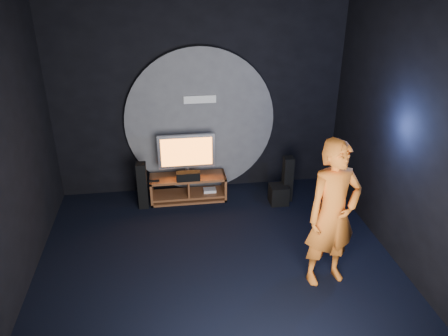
{
  "coord_description": "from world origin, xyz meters",
  "views": [
    {
      "loc": [
        -0.61,
        -4.76,
        3.86
      ],
      "look_at": [
        0.22,
        1.05,
        1.05
      ],
      "focal_mm": 35.0,
      "sensor_mm": 36.0,
      "label": 1
    }
  ],
  "objects_px": {
    "media_console": "(189,189)",
    "tv": "(187,153)",
    "tower_speaker_right": "(288,179)",
    "subwoofer": "(279,194)",
    "tower_speaker_left": "(142,186)",
    "player": "(333,214)"
  },
  "relations": [
    {
      "from": "tower_speaker_right",
      "to": "subwoofer",
      "type": "height_order",
      "value": "tower_speaker_right"
    },
    {
      "from": "tv",
      "to": "tower_speaker_left",
      "type": "relative_size",
      "value": 1.19
    },
    {
      "from": "tower_speaker_left",
      "to": "subwoofer",
      "type": "distance_m",
      "value": 2.35
    },
    {
      "from": "subwoofer",
      "to": "player",
      "type": "relative_size",
      "value": 0.17
    },
    {
      "from": "media_console",
      "to": "tower_speaker_left",
      "type": "distance_m",
      "value": 0.83
    },
    {
      "from": "media_console",
      "to": "tv",
      "type": "xyz_separation_m",
      "value": [
        -0.01,
        0.07,
        0.66
      ]
    },
    {
      "from": "tv",
      "to": "media_console",
      "type": "bearing_deg",
      "value": -83.71
    },
    {
      "from": "subwoofer",
      "to": "player",
      "type": "height_order",
      "value": "player"
    },
    {
      "from": "subwoofer",
      "to": "tower_speaker_right",
      "type": "bearing_deg",
      "value": 28.89
    },
    {
      "from": "tower_speaker_right",
      "to": "tv",
      "type": "bearing_deg",
      "value": 168.93
    },
    {
      "from": "media_console",
      "to": "subwoofer",
      "type": "height_order",
      "value": "media_console"
    },
    {
      "from": "tower_speaker_left",
      "to": "tv",
      "type": "bearing_deg",
      "value": 16.28
    },
    {
      "from": "tv",
      "to": "subwoofer",
      "type": "height_order",
      "value": "tv"
    },
    {
      "from": "subwoofer",
      "to": "media_console",
      "type": "bearing_deg",
      "value": 166.71
    },
    {
      "from": "player",
      "to": "tower_speaker_right",
      "type": "bearing_deg",
      "value": 77.39
    },
    {
      "from": "tower_speaker_left",
      "to": "tower_speaker_right",
      "type": "distance_m",
      "value": 2.5
    },
    {
      "from": "tower_speaker_right",
      "to": "subwoofer",
      "type": "bearing_deg",
      "value": -151.11
    },
    {
      "from": "media_console",
      "to": "tv",
      "type": "height_order",
      "value": "tv"
    },
    {
      "from": "tower_speaker_left",
      "to": "subwoofer",
      "type": "height_order",
      "value": "tower_speaker_left"
    },
    {
      "from": "tv",
      "to": "tower_speaker_left",
      "type": "xyz_separation_m",
      "value": [
        -0.78,
        -0.23,
        -0.45
      ]
    },
    {
      "from": "media_console",
      "to": "tower_speaker_left",
      "type": "height_order",
      "value": "tower_speaker_left"
    },
    {
      "from": "tv",
      "to": "tower_speaker_right",
      "type": "height_order",
      "value": "tv"
    }
  ]
}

